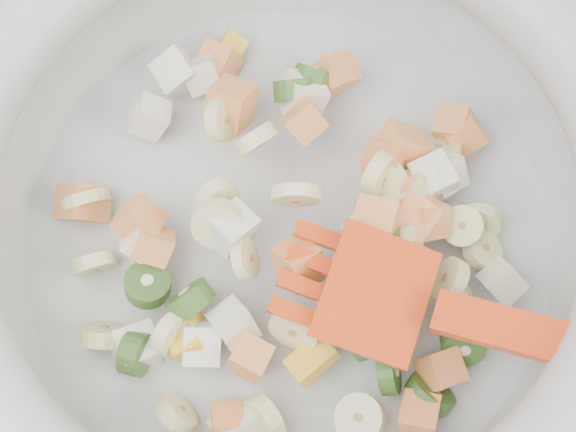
% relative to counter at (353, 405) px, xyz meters
% --- Properties ---
extents(counter, '(2.00, 0.60, 0.90)m').
position_rel_counter_xyz_m(counter, '(0.00, 0.00, 0.00)').
color(counter, gray).
rests_on(counter, ground).
extents(mixing_bowl, '(0.48, 0.38, 0.11)m').
position_rel_counter_xyz_m(mixing_bowl, '(-0.07, 0.00, 0.51)').
color(mixing_bowl, silver).
rests_on(mixing_bowl, counter).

